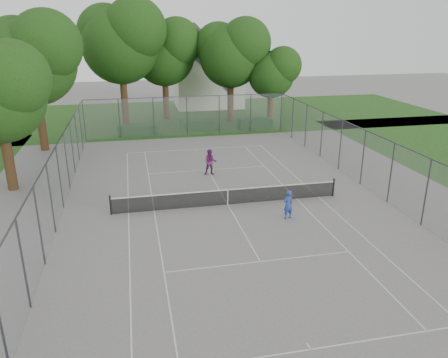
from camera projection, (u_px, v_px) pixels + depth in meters
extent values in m
plane|color=slate|center=(228.00, 205.00, 24.59)|extent=(120.00, 120.00, 0.00)
cube|color=#1E4714|center=(177.00, 116.00, 48.54)|extent=(60.00, 20.00, 0.00)
cube|color=silver|center=(311.00, 349.00, 13.64)|extent=(10.97, 0.06, 0.01)
cube|color=silver|center=(196.00, 149.00, 35.54)|extent=(10.97, 0.06, 0.01)
cube|color=silver|center=(129.00, 213.00, 23.50)|extent=(0.06, 23.77, 0.01)
cube|color=silver|center=(319.00, 197.00, 25.68)|extent=(0.06, 23.77, 0.01)
cube|color=silver|center=(154.00, 211.00, 23.77)|extent=(0.06, 23.77, 0.01)
cube|color=silver|center=(297.00, 199.00, 25.41)|extent=(0.06, 23.77, 0.01)
cube|color=silver|center=(260.00, 262.00, 18.69)|extent=(8.23, 0.06, 0.01)
cube|color=silver|center=(208.00, 170.00, 30.49)|extent=(8.23, 0.06, 0.01)
cube|color=silver|center=(228.00, 205.00, 24.59)|extent=(0.06, 12.80, 0.01)
cube|color=silver|center=(309.00, 346.00, 13.78)|extent=(0.06, 0.30, 0.01)
cube|color=silver|center=(196.00, 150.00, 35.40)|extent=(0.06, 0.30, 0.01)
cylinder|color=black|center=(110.00, 205.00, 23.14)|extent=(0.10, 0.10, 1.10)
cylinder|color=black|center=(333.00, 187.00, 25.68)|extent=(0.10, 0.10, 1.10)
cube|color=black|center=(228.00, 197.00, 24.44)|extent=(12.67, 0.01, 0.86)
cube|color=silver|center=(228.00, 190.00, 24.29)|extent=(12.77, 0.03, 0.06)
cube|color=silver|center=(228.00, 198.00, 24.44)|extent=(0.05, 0.02, 0.88)
cylinder|color=#38383D|center=(84.00, 120.00, 37.88)|extent=(0.08, 0.08, 3.50)
cylinder|color=#38383D|center=(281.00, 112.00, 41.46)|extent=(0.08, 0.08, 3.50)
cube|color=slate|center=(187.00, 116.00, 39.67)|extent=(18.00, 0.02, 3.50)
cube|color=slate|center=(56.00, 188.00, 22.22)|extent=(0.02, 34.00, 3.50)
cube|color=slate|center=(376.00, 165.00, 25.79)|extent=(0.02, 34.00, 3.50)
cube|color=#38383D|center=(186.00, 97.00, 39.08)|extent=(18.00, 0.05, 0.05)
cube|color=#38383D|center=(51.00, 155.00, 21.63)|extent=(0.05, 34.00, 0.05)
cube|color=#38383D|center=(380.00, 136.00, 25.21)|extent=(0.05, 34.00, 0.05)
cylinder|color=#3B2615|center=(124.00, 99.00, 43.41)|extent=(0.67, 0.67, 5.16)
sphere|color=#15350E|center=(120.00, 45.00, 41.69)|extent=(7.33, 7.33, 7.33)
sphere|color=#15350E|center=(135.00, 29.00, 40.47)|extent=(5.87, 5.87, 5.87)
sphere|color=#15350E|center=(106.00, 33.00, 41.91)|extent=(5.50, 5.50, 5.50)
cylinder|color=#3B2615|center=(166.00, 98.00, 46.34)|extent=(0.64, 0.64, 4.42)
sphere|color=#15350E|center=(164.00, 55.00, 44.87)|extent=(6.29, 6.29, 6.29)
sphere|color=#15350E|center=(177.00, 43.00, 43.83)|extent=(5.03, 5.03, 5.03)
sphere|color=#15350E|center=(152.00, 45.00, 45.06)|extent=(4.71, 4.71, 4.71)
cylinder|color=#3B2615|center=(230.00, 100.00, 45.14)|extent=(0.64, 0.64, 4.42)
sphere|color=#15350E|center=(231.00, 56.00, 43.66)|extent=(6.29, 6.29, 6.29)
sphere|color=#15350E|center=(245.00, 43.00, 42.62)|extent=(5.03, 5.03, 5.03)
sphere|color=#15350E|center=(218.00, 46.00, 43.85)|extent=(4.72, 4.72, 4.72)
cylinder|color=#3B2615|center=(270.00, 107.00, 44.60)|extent=(0.58, 0.58, 3.26)
sphere|color=#15350E|center=(271.00, 75.00, 43.51)|extent=(4.63, 4.63, 4.63)
sphere|color=#15350E|center=(283.00, 66.00, 42.74)|extent=(3.70, 3.70, 3.70)
sphere|color=#15350E|center=(262.00, 67.00, 43.65)|extent=(3.47, 3.47, 3.47)
cylinder|color=#3B2615|center=(41.00, 122.00, 34.65)|extent=(0.64, 0.64, 4.59)
sphere|color=#15350E|center=(33.00, 62.00, 33.12)|extent=(6.53, 6.53, 6.53)
sphere|color=#15350E|center=(47.00, 45.00, 32.04)|extent=(5.22, 5.22, 5.22)
sphere|color=#15350E|center=(17.00, 49.00, 33.32)|extent=(4.89, 4.89, 4.89)
cylinder|color=#3B2615|center=(9.00, 160.00, 26.31)|extent=(0.61, 0.61, 3.79)
sphere|color=#15350E|center=(11.00, 79.00, 24.15)|extent=(4.32, 4.32, 4.32)
cube|color=#143F15|center=(138.00, 130.00, 40.00)|extent=(3.72, 1.12, 0.93)
cube|color=#143F15|center=(198.00, 125.00, 41.76)|extent=(3.35, 0.96, 1.05)
cube|color=#143F15|center=(255.00, 123.00, 42.58)|extent=(3.20, 1.18, 0.96)
cube|color=silver|center=(208.00, 82.00, 53.26)|extent=(7.89, 5.92, 5.92)
cube|color=#414145|center=(208.00, 57.00, 52.28)|extent=(7.81, 6.11, 7.81)
imported|color=#2C45A7|center=(288.00, 205.00, 22.63)|extent=(0.65, 0.51, 1.56)
imported|color=#702562|center=(210.00, 162.00, 29.25)|extent=(0.95, 0.80, 1.76)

